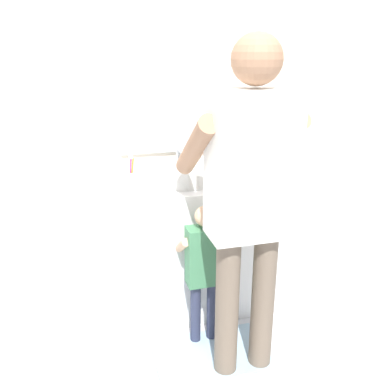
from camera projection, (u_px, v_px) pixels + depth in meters
ground_plane at (198, 329)px, 2.61m from camera, size 14.00×14.00×0.00m
back_wall at (173, 100)px, 2.74m from camera, size 4.40×0.10×2.70m
vanity_cabinet at (186, 246)px, 2.75m from camera, size 1.12×0.54×0.88m
sink_basin at (186, 174)px, 2.57m from camera, size 0.32×0.32×0.11m
faucet at (179, 162)px, 2.74m from camera, size 0.18×0.14×0.18m
toothbrush_cup at (132, 180)px, 2.46m from camera, size 0.07×0.07×0.21m
bath_mat at (210, 354)px, 2.38m from camera, size 0.64×0.40×0.02m
child_toddler at (204, 263)px, 2.35m from camera, size 0.27×0.27×0.87m
adult_parent at (249, 187)px, 1.98m from camera, size 0.54×0.57×1.74m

